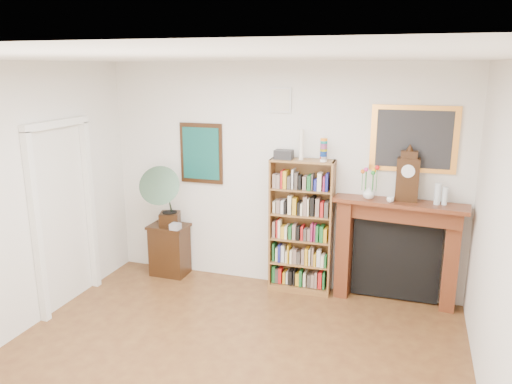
% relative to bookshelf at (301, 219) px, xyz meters
% --- Properties ---
extents(room, '(4.51, 5.01, 2.81)m').
position_rel_bookshelf_xyz_m(room, '(-0.31, -2.34, 0.47)').
color(room, '#532D19').
rests_on(room, ground).
extents(door_casing, '(0.08, 1.02, 2.17)m').
position_rel_bookshelf_xyz_m(door_casing, '(-2.52, -1.14, 0.33)').
color(door_casing, white).
rests_on(door_casing, left_wall).
extents(teal_poster, '(0.58, 0.04, 0.78)m').
position_rel_bookshelf_xyz_m(teal_poster, '(-1.36, 0.14, 0.72)').
color(teal_poster, black).
rests_on(teal_poster, back_wall).
extents(small_picture, '(0.26, 0.04, 0.30)m').
position_rel_bookshelf_xyz_m(small_picture, '(-0.31, 0.14, 1.42)').
color(small_picture, white).
rests_on(small_picture, back_wall).
extents(gilt_painting, '(0.95, 0.04, 0.75)m').
position_rel_bookshelf_xyz_m(gilt_painting, '(1.24, 0.14, 1.02)').
color(gilt_painting, gold).
rests_on(gilt_painting, back_wall).
extents(bookshelf, '(0.77, 0.29, 1.92)m').
position_rel_bookshelf_xyz_m(bookshelf, '(0.00, 0.00, 0.00)').
color(bookshelf, brown).
rests_on(bookshelf, floor).
extents(side_cabinet, '(0.51, 0.38, 0.69)m').
position_rel_bookshelf_xyz_m(side_cabinet, '(-1.78, -0.05, -0.58)').
color(side_cabinet, black).
rests_on(side_cabinet, floor).
extents(fireplace, '(1.52, 0.50, 1.26)m').
position_rel_bookshelf_xyz_m(fireplace, '(1.14, 0.05, -0.18)').
color(fireplace, '#522213').
rests_on(fireplace, floor).
extents(gramophone, '(0.67, 0.75, 0.84)m').
position_rel_bookshelf_xyz_m(gramophone, '(-1.79, -0.13, 0.23)').
color(gramophone, black).
rests_on(gramophone, side_cabinet).
extents(cd_stack, '(0.12, 0.12, 0.08)m').
position_rel_bookshelf_xyz_m(cd_stack, '(-1.61, -0.18, -0.20)').
color(cd_stack, silver).
rests_on(cd_stack, side_cabinet).
extents(mantel_clock, '(0.25, 0.15, 0.57)m').
position_rel_bookshelf_xyz_m(mantel_clock, '(1.20, 0.02, 0.61)').
color(mantel_clock, black).
rests_on(mantel_clock, fireplace).
extents(flower_vase, '(0.15, 0.15, 0.15)m').
position_rel_bookshelf_xyz_m(flower_vase, '(0.79, -0.01, 0.40)').
color(flower_vase, silver).
rests_on(flower_vase, fireplace).
extents(teacup, '(0.10, 0.10, 0.07)m').
position_rel_bookshelf_xyz_m(teacup, '(1.04, -0.10, 0.36)').
color(teacup, white).
rests_on(teacup, fireplace).
extents(bottle_left, '(0.07, 0.07, 0.24)m').
position_rel_bookshelf_xyz_m(bottle_left, '(1.53, -0.03, 0.45)').
color(bottle_left, silver).
rests_on(bottle_left, fireplace).
extents(bottle_right, '(0.06, 0.06, 0.20)m').
position_rel_bookshelf_xyz_m(bottle_right, '(1.61, -0.01, 0.43)').
color(bottle_right, silver).
rests_on(bottle_right, fireplace).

